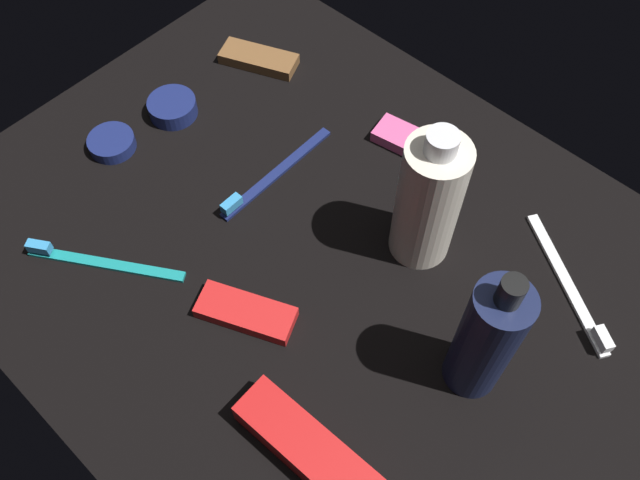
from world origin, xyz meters
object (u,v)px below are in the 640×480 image
Objects in this scene: toothbrush_navy at (271,176)px; snack_bar_red at (246,312)px; toothbrush_teal at (96,260)px; cream_tin_left at (173,107)px; bodywash_bottle at (428,201)px; snack_bar_pink at (415,144)px; cream_tin_right at (112,143)px; snack_bar_brown at (259,59)px; toothbrush_white at (572,289)px; toothpaste_box_red at (318,457)px; lotion_bottle at (485,341)px.

snack_bar_red is at bearing 126.90° from toothbrush_navy.
toothbrush_teal and cream_tin_left have the same top height.
bodywash_bottle is 1.78× the size of snack_bar_red.
cream_tin_right is at bearing 32.52° from snack_bar_pink.
snack_bar_brown is (15.34, -13.02, 0.14)cm from toothbrush_navy.
toothbrush_navy is 1.73× the size of snack_bar_pink.
bodywash_bottle is 36.89cm from toothbrush_teal.
snack_bar_brown is at bearing -4.19° from snack_bar_pink.
toothbrush_white is at bearing 159.87° from snack_bar_pink.
snack_bar_red is (7.81, 19.45, -7.67)cm from bodywash_bottle.
snack_bar_pink is (9.22, -10.82, -7.67)cm from bodywash_bottle.
toothbrush_navy is 16.84cm from cream_tin_left.
cream_tin_right is at bearing -33.08° from snack_bar_red.
toothpaste_box_red is (-8.07, 25.43, -6.82)cm from bodywash_bottle.
toothbrush_white is (-15.92, -6.40, -7.81)cm from bodywash_bottle.
toothpaste_box_red reaches higher than cream_tin_right.
bodywash_bottle is at bearing 120.26° from snack_bar_pink.
cream_tin_left is (48.91, -3.08, -7.19)cm from lotion_bottle.
toothbrush_teal is 16.81cm from cream_tin_right.
toothpaste_box_red is 3.05× the size of cream_tin_right.
bodywash_bottle is at bearing -135.55° from snack_bar_red.
toothbrush_navy is at bearing 17.92° from toothbrush_white.
snack_bar_brown is at bearing -13.51° from bodywash_bottle.
toothbrush_white is at bearing -105.89° from toothpaste_box_red.
toothpaste_box_red is at bearing -178.50° from toothbrush_teal.
toothbrush_teal is 32.77cm from toothpaste_box_red.
snack_bar_pink is (22.53, -19.67, -7.53)cm from lotion_bottle.
toothbrush_navy is 20.51cm from cream_tin_right.
snack_bar_brown is at bearing -96.66° from cream_tin_right.
toothbrush_white is at bearing -158.09° from bodywash_bottle.
snack_bar_red is (15.88, -5.97, -0.85)cm from toothpaste_box_red.
snack_bar_pink is (1.41, -30.27, 0.00)cm from snack_bar_red.
toothpaste_box_red is (7.86, 31.83, 0.99)cm from toothbrush_white.
bodywash_bottle is at bearing -133.20° from toothbrush_teal.
toothbrush_navy is 1.13× the size of toothbrush_teal.
toothbrush_navy and cream_tin_left have the same top height.
lotion_bottle reaches higher than bodywash_bottle.
toothbrush_navy is 36.49cm from toothbrush_white.
toothbrush_white is 25.53cm from snack_bar_pink.
toothpaste_box_red is at bearing 155.77° from cream_tin_left.
snack_bar_pink is at bearing -49.56° from bodywash_bottle.
bodywash_bottle is at bearing -33.62° from lotion_bottle.
toothbrush_navy is at bearing 14.40° from bodywash_bottle.
snack_bar_pink is at bearing -112.62° from toothbrush_teal.
cream_tin_right is at bearing 82.26° from cream_tin_left.
toothbrush_navy and toothbrush_white have the same top height.
snack_bar_red is (-10.98, 14.63, 0.14)cm from toothbrush_navy.
toothbrush_teal is 2.57× the size of cream_tin_left.
lotion_bottle is 1.81× the size of snack_bar_brown.
cream_tin_left is (51.52, 12.18, 0.49)cm from toothbrush_white.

